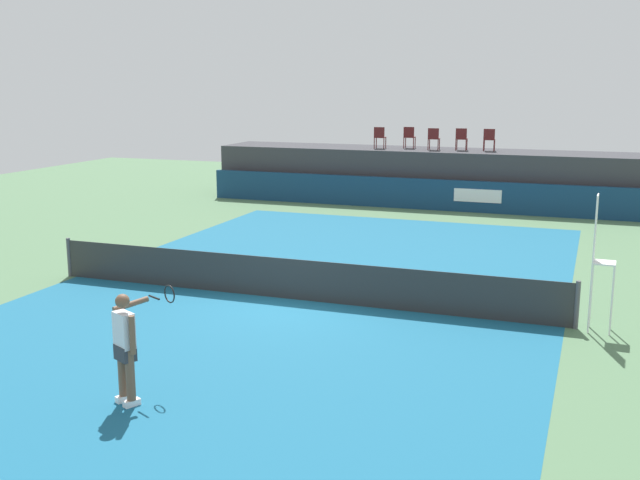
{
  "coord_description": "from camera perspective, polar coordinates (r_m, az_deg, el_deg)",
  "views": [
    {
      "loc": [
        6.42,
        -15.66,
        4.91
      ],
      "look_at": [
        -0.07,
        2.0,
        1.0
      ],
      "focal_mm": 42.77,
      "sensor_mm": 36.0,
      "label": 1
    }
  ],
  "objects": [
    {
      "name": "spectator_chair_far_left",
      "position": [
        31.89,
        4.49,
        7.73
      ],
      "size": [
        0.47,
        0.47,
        0.89
      ],
      "color": "#561919",
      "rests_on": "spectator_platform"
    },
    {
      "name": "ground_plane",
      "position": [
        20.33,
        1.14,
        -2.23
      ],
      "size": [
        48.0,
        48.0,
        0.0
      ],
      "primitive_type": "plane",
      "color": "#4C704C"
    },
    {
      "name": "tennis_net",
      "position": [
        17.49,
        -2.06,
        -2.95
      ],
      "size": [
        12.4,
        0.02,
        0.95
      ],
      "primitive_type": "cube",
      "color": "#2D2D2D",
      "rests_on": "ground"
    },
    {
      "name": "spectator_chair_center",
      "position": [
        31.37,
        8.5,
        7.57
      ],
      "size": [
        0.47,
        0.47,
        0.89
      ],
      "color": "#561919",
      "rests_on": "spectator_platform"
    },
    {
      "name": "spectator_chair_far_right",
      "position": [
        31.31,
        12.55,
        7.41
      ],
      "size": [
        0.47,
        0.47,
        0.89
      ],
      "color": "#561919",
      "rests_on": "spectator_platform"
    },
    {
      "name": "spectator_platform",
      "position": [
        31.84,
        8.41,
        4.75
      ],
      "size": [
        18.0,
        2.8,
        2.2
      ],
      "primitive_type": "cube",
      "color": "#38383D",
      "rests_on": "ground"
    },
    {
      "name": "spectator_chair_left",
      "position": [
        32.11,
        6.7,
        7.71
      ],
      "size": [
        0.46,
        0.46,
        0.89
      ],
      "color": "#561919",
      "rests_on": "spectator_platform"
    },
    {
      "name": "sponsor_wall",
      "position": [
        30.16,
        7.7,
        3.43
      ],
      "size": [
        18.0,
        0.22,
        1.2
      ],
      "color": "navy",
      "rests_on": "ground"
    },
    {
      "name": "net_post_far",
      "position": [
        16.27,
        18.68,
        -4.62
      ],
      "size": [
        0.1,
        0.1,
        1.0
      ],
      "primitive_type": "cylinder",
      "color": "#4C4C51",
      "rests_on": "ground"
    },
    {
      "name": "spectator_chair_right",
      "position": [
        31.44,
        10.54,
        7.51
      ],
      "size": [
        0.47,
        0.47,
        0.89
      ],
      "color": "#561919",
      "rests_on": "spectator_platform"
    },
    {
      "name": "court_inner",
      "position": [
        17.62,
        -2.05,
        -4.44
      ],
      "size": [
        12.0,
        22.0,
        0.0
      ],
      "primitive_type": "cube",
      "color": "#16597A",
      "rests_on": "ground"
    },
    {
      "name": "net_post_near",
      "position": [
        20.59,
        -18.26,
        -1.23
      ],
      "size": [
        0.1,
        0.1,
        1.0
      ],
      "primitive_type": "cylinder",
      "color": "#4C4C51",
      "rests_on": "ground"
    },
    {
      "name": "tennis_player",
      "position": [
        12.17,
        -14.28,
        -7.58
      ],
      "size": [
        0.63,
        1.26,
        1.77
      ],
      "color": "white",
      "rests_on": "court_inner"
    },
    {
      "name": "umpire_chair",
      "position": [
        16.01,
        20.14,
        -0.97
      ],
      "size": [
        0.46,
        0.46,
        2.76
      ],
      "color": "white",
      "rests_on": "ground"
    }
  ]
}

